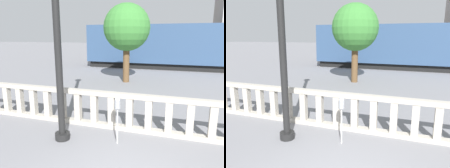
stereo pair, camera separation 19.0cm
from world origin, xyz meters
The scene contains 5 objects.
balustrade centered at (0.00, 3.01, 0.60)m, with size 14.78×0.24×1.20m.
lamppost centered at (-2.28, 1.84, 3.76)m, with size 0.42×0.42×6.91m.
parking_meter centered at (-0.71, 2.10, 1.07)m, with size 0.17×0.17×1.33m.
train_near centered at (2.94, 17.00, 2.03)m, with size 21.13×2.83×4.47m.
tree_left centered at (-2.57, 10.13, 3.38)m, with size 2.89×2.89×4.86m.
Camera 1 is at (0.90, -3.23, 2.93)m, focal length 35.00 mm.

